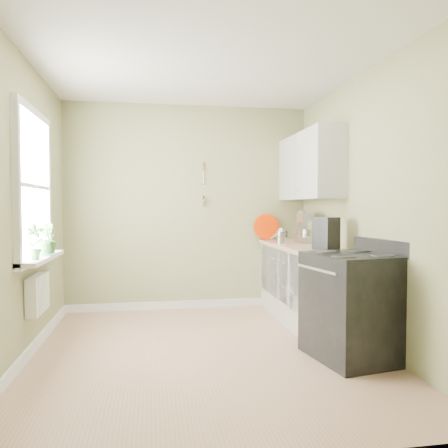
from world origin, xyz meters
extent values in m
cube|color=#A2765A|center=(0.00, 0.00, -0.01)|extent=(3.20, 3.60, 0.02)
cube|color=white|center=(0.00, 0.00, 2.71)|extent=(3.20, 3.60, 0.02)
cube|color=#949565|center=(0.00, 1.81, 1.35)|extent=(3.20, 0.02, 2.70)
cube|color=#949565|center=(-1.61, 0.00, 1.35)|extent=(0.02, 3.60, 2.70)
cube|color=#949565|center=(1.61, 0.00, 1.35)|extent=(0.02, 3.60, 2.70)
cube|color=silver|center=(1.30, 1.00, 0.43)|extent=(0.60, 1.60, 0.87)
cube|color=tan|center=(1.29, 1.00, 0.89)|extent=(0.64, 1.60, 0.04)
cube|color=silver|center=(1.43, 1.10, 1.85)|extent=(0.35, 1.40, 0.80)
cube|color=white|center=(-1.59, 0.30, 1.55)|extent=(0.02, 1.00, 1.30)
cube|color=white|center=(-1.57, 0.30, 2.24)|extent=(0.06, 1.14, 0.07)
cube|color=white|center=(-1.57, 0.30, 0.86)|extent=(0.06, 1.14, 0.07)
cube|color=white|center=(-1.57, 0.30, 1.55)|extent=(0.04, 1.00, 0.04)
cube|color=white|center=(-1.51, 0.30, 0.88)|extent=(0.18, 1.14, 0.04)
cube|color=white|center=(-1.54, 0.25, 0.55)|extent=(0.12, 0.50, 0.35)
cylinder|color=tan|center=(0.20, 1.78, 1.88)|extent=(0.02, 0.02, 0.10)
cylinder|color=silver|center=(0.20, 1.78, 1.76)|extent=(0.01, 0.01, 0.16)
cylinder|color=silver|center=(0.20, 1.78, 1.42)|extent=(0.01, 0.14, 0.14)
cube|color=black|center=(1.27, -0.38, 0.46)|extent=(0.78, 0.87, 0.91)
cube|color=black|center=(1.27, -0.38, 0.93)|extent=(0.78, 0.87, 0.03)
cube|color=black|center=(1.57, -0.38, 1.00)|extent=(0.19, 0.77, 0.14)
cylinder|color=#B2B2B7|center=(0.94, -0.38, 0.81)|extent=(0.13, 0.62, 0.02)
cube|color=maroon|center=(0.94, -0.28, 0.63)|extent=(0.06, 0.22, 0.38)
cube|color=#B2B2B7|center=(1.39, 1.14, 0.95)|extent=(0.23, 0.32, 0.08)
cube|color=#B2B2B7|center=(1.39, 1.27, 1.10)|extent=(0.13, 0.09, 0.23)
cube|color=#B2B2B7|center=(1.39, 1.16, 1.23)|extent=(0.17, 0.32, 0.10)
sphere|color=#B2B2B7|center=(1.39, 1.27, 1.26)|extent=(0.12, 0.12, 0.12)
cylinder|color=silver|center=(1.39, 1.07, 1.01)|extent=(0.17, 0.17, 0.14)
cylinder|color=silver|center=(1.05, 1.04, 0.99)|extent=(0.11, 0.11, 0.15)
cone|color=silver|center=(1.05, 1.04, 1.08)|extent=(0.11, 0.11, 0.04)
cylinder|color=silver|center=(0.97, 1.04, 1.01)|extent=(0.11, 0.02, 0.08)
cube|color=black|center=(1.31, 0.30, 1.08)|extent=(0.27, 0.28, 0.34)
cylinder|color=black|center=(1.28, 0.30, 0.98)|extent=(0.11, 0.11, 0.12)
cylinder|color=#C02A00|center=(1.05, 1.72, 1.09)|extent=(0.36, 0.09, 0.35)
cylinder|color=#AD9D8B|center=(1.05, 1.10, 0.94)|extent=(0.06, 0.06, 0.06)
cylinder|color=#C02A00|center=(1.05, 1.10, 0.98)|extent=(0.07, 0.07, 0.01)
imported|color=#346227|center=(-1.50, 0.00, 1.06)|extent=(0.20, 0.16, 0.32)
imported|color=#346227|center=(-1.50, 0.40, 1.06)|extent=(0.21, 0.22, 0.31)
imported|color=#346227|center=(-1.50, 0.53, 1.04)|extent=(0.16, 0.16, 0.28)
camera|label=1|loc=(-0.49, -4.01, 1.37)|focal=35.00mm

